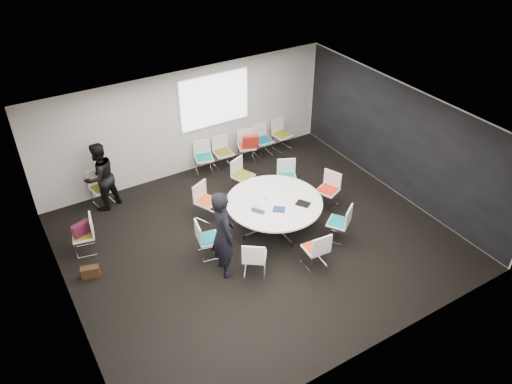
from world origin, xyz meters
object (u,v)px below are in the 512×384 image
chair_back_d (263,146)px  chair_person_back (102,194)px  chair_ring_h (338,228)px  person_back (100,177)px  conference_table (274,208)px  laptop (259,210)px  chair_ring_f (254,263)px  chair_ring_c (243,181)px  maroon_bag (82,229)px  chair_ring_g (315,255)px  chair_back_a (204,163)px  chair_ring_a (327,196)px  chair_ring_b (287,183)px  chair_back_e (282,140)px  chair_back_b (223,158)px  person_main (223,234)px  chair_back_c (247,152)px  brown_bag (90,272)px  chair_spare_left (86,241)px  chair_ring_d (207,207)px  chair_ring_e (208,245)px

chair_back_d → chair_person_back: 4.60m
chair_ring_h → person_back: 5.63m
conference_table → laptop: bearing=-167.3°
chair_back_d → chair_ring_f: bearing=55.5°
chair_ring_c → maroon_bag: chair_ring_c is taller
chair_ring_g → laptop: size_ratio=2.83×
chair_ring_f → laptop: size_ratio=2.83×
maroon_bag → chair_back_a: bearing=23.5°
chair_ring_a → chair_ring_g: (-1.52, -1.56, 0.00)m
chair_ring_b → maroon_bag: 4.98m
chair_ring_a → chair_back_e: bearing=-34.6°
chair_ring_c → conference_table: bearing=62.6°
person_back → chair_back_a: bearing=161.2°
conference_table → chair_back_b: bearing=85.1°
chair_ring_f → person_main: 0.94m
chair_back_a → chair_back_c: (1.29, -0.05, 0.00)m
laptop → maroon_bag: maroon_bag is taller
chair_back_d → maroon_bag: size_ratio=2.20×
chair_ring_g → chair_back_d: same height
maroon_bag → chair_back_c: bearing=17.3°
chair_back_d → brown_bag: size_ratio=2.44×
chair_ring_b → chair_ring_h: (-0.03, -2.08, 0.00)m
chair_back_a → chair_back_b: same height
chair_back_d → person_back: size_ratio=0.51×
chair_ring_c → chair_back_d: same height
chair_ring_a → chair_spare_left: (-5.47, 1.33, 0.00)m
chair_back_b → chair_spare_left: (-4.15, -1.54, 0.00)m
person_main → maroon_bag: bearing=53.3°
chair_ring_a → chair_back_a: size_ratio=1.00×
brown_bag → chair_ring_g: bearing=-26.8°
person_back → chair_back_e: bearing=159.5°
chair_ring_b → chair_ring_d: size_ratio=1.00×
conference_table → chair_ring_g: size_ratio=2.45×
chair_ring_d → chair_spare_left: bearing=-30.3°
chair_back_b → chair_person_back: (-3.31, 0.03, 0.00)m
maroon_bag → person_back: bearing=58.5°
chair_ring_b → chair_spare_left: size_ratio=1.00×
chair_back_b → chair_ring_c: bearing=88.3°
chair_ring_c → chair_back_c: (0.84, 1.25, 0.00)m
chair_ring_h → maroon_bag: size_ratio=2.20×
chair_ring_g → chair_spare_left: size_ratio=1.00×
chair_ring_c → chair_ring_a: bearing=109.1°
chair_ring_a → chair_ring_e: bearing=69.5°
chair_ring_b → chair_back_d: 2.00m
conference_table → person_back: person_back is taller
conference_table → chair_back_d: size_ratio=2.45×
chair_ring_d → chair_ring_e: same height
chair_ring_b → chair_ring_g: size_ratio=1.00×
chair_ring_b → chair_back_e: bearing=-94.7°
chair_back_d → person_back: 4.63m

